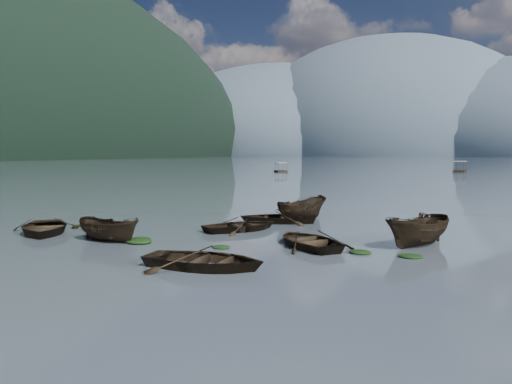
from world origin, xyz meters
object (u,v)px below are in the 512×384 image
(pontoon_left, at_px, (281,172))
(pontoon_centre, at_px, (460,172))
(rowboat_3, at_px, (308,246))
(rowboat_0, at_px, (44,233))

(pontoon_left, xyz_separation_m, pontoon_centre, (40.00, 16.53, 0.00))
(rowboat_3, relative_size, pontoon_centre, 0.73)
(rowboat_0, relative_size, pontoon_centre, 0.81)
(pontoon_left, bearing_deg, rowboat_0, -108.41)
(pontoon_left, bearing_deg, pontoon_centre, -4.15)
(rowboat_3, xyz_separation_m, pontoon_left, (-27.75, 89.75, 0.00))
(rowboat_0, xyz_separation_m, rowboat_3, (14.69, 1.08, 0.00))
(pontoon_left, height_order, pontoon_centre, pontoon_centre)
(pontoon_left, bearing_deg, rowboat_3, -99.41)
(rowboat_0, bearing_deg, pontoon_centre, 38.79)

